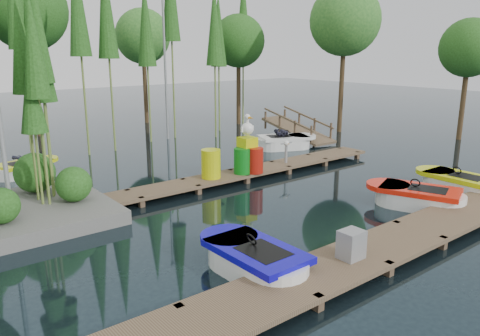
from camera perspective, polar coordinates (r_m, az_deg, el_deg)
ground_plane at (r=13.70m, az=-0.34°, el=-5.19°), size 90.00×90.00×0.00m
near_dock at (r=10.69m, az=14.91°, el=-10.18°), size 18.00×1.50×0.50m
far_dock at (r=16.12m, az=-3.02°, el=-1.34°), size 15.00×1.20×0.50m
tree_screen at (r=21.65m, az=-23.52°, el=17.29°), size 34.42×18.53×10.31m
lamp_rear at (r=24.32m, az=-9.16°, el=13.43°), size 0.30×0.30×7.25m
ramp at (r=24.11m, az=7.04°, el=4.72°), size 1.50×3.94×1.49m
boat_blue at (r=9.98m, az=1.76°, el=-11.26°), size 1.32×2.85×0.95m
boat_red at (r=14.87m, az=20.80°, el=-3.45°), size 2.24×3.13×0.96m
boat_yellow_near at (r=16.94m, az=25.08°, el=-1.79°), size 1.31×2.81×0.94m
boat_yellow_far at (r=19.16m, az=-24.68°, el=-0.03°), size 2.62×1.72×1.21m
boat_white_far at (r=22.13m, az=5.43°, el=3.16°), size 3.16×2.29×1.37m
utility_cabinet at (r=10.19m, az=13.40°, el=-9.05°), size 0.50×0.42×0.61m
yellow_barrel at (r=15.88m, az=-3.57°, el=0.51°), size 0.66×0.66×0.98m
drum_cluster at (r=16.63m, az=1.08°, el=1.59°), size 1.20×1.10×2.07m
seagull_post at (r=18.04m, az=5.66°, el=2.48°), size 0.55×0.30×0.88m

